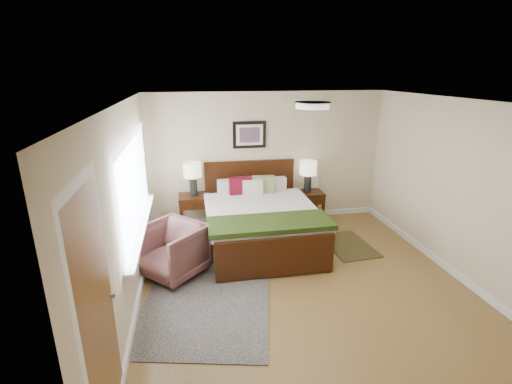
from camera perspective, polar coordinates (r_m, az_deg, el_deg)
floor at (r=5.38m, az=7.43°, el=-14.06°), size 5.00×5.00×0.00m
back_wall at (r=7.15m, az=1.75°, el=5.19°), size 4.50×0.04×2.50m
front_wall at (r=2.84m, az=24.81°, el=-18.15°), size 4.50×0.04×2.50m
left_wall at (r=4.66m, az=-19.30°, el=-3.03°), size 0.04×5.00×2.50m
right_wall at (r=5.92m, az=29.16°, el=0.10°), size 0.04×5.00×2.50m
ceiling at (r=4.57m, az=8.72°, el=13.53°), size 4.50×5.00×0.02m
window at (r=5.27m, az=-17.83°, el=0.99°), size 0.11×2.72×1.32m
door at (r=3.20m, az=-23.06°, el=-17.25°), size 0.06×1.00×2.18m
ceil_fixture at (r=4.57m, az=8.70°, el=13.10°), size 0.44×0.44×0.08m
bed at (r=6.25m, az=0.69°, el=-3.39°), size 1.85×2.25×1.21m
wall_art at (r=6.97m, az=-1.01°, el=8.79°), size 0.62×0.05×0.50m
nightstand_left at (r=6.95m, az=-9.48°, el=-1.54°), size 0.56×0.50×0.67m
nightstand_right at (r=7.37m, az=7.84°, el=-1.74°), size 0.61×0.45×0.60m
lamp_left at (r=6.81m, az=-9.72°, el=2.91°), size 0.33×0.33×0.61m
lamp_right at (r=7.19m, az=8.03°, el=3.25°), size 0.33×0.33×0.61m
armchair at (r=5.55m, az=-12.80°, el=-8.73°), size 1.18×1.18×0.77m
rug_persian at (r=5.10m, az=-7.48°, el=-15.94°), size 2.06×2.57×0.01m
rug_navy at (r=6.61m, az=13.96°, el=-7.94°), size 0.79×1.12×0.01m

